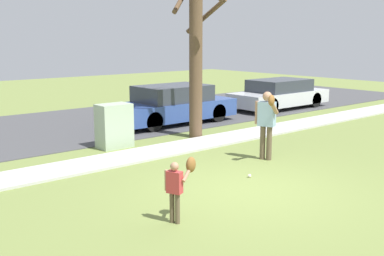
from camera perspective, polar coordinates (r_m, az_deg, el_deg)
name	(u,v)px	position (r m, az deg, el deg)	size (l,w,h in m)	color
ground_plane	(148,156)	(11.81, -5.51, -3.42)	(48.00, 48.00, 0.00)	olive
sidewalk_strip	(145,154)	(11.89, -5.79, -3.18)	(36.00, 1.20, 0.06)	#B2B2AD
road_surface	(62,126)	(16.19, -15.77, 0.20)	(36.00, 6.80, 0.02)	#424244
person_adult	(267,118)	(11.27, 9.24, 1.17)	(0.63, 0.79, 1.68)	brown
person_child	(179,181)	(7.42, -1.63, -6.63)	(0.55, 0.34, 1.06)	brown
baseball	(249,176)	(10.01, 7.13, -5.90)	(0.07, 0.07, 0.07)	white
utility_cabinet	(114,126)	(12.69, -9.62, 0.27)	(0.89, 0.60, 1.20)	#9EB293
street_tree_near	(196,39)	(13.62, 0.50, 11.00)	(1.85, 1.89, 5.53)	brown
parked_wagon_blue	(173,105)	(16.06, -2.39, 2.88)	(4.50, 1.80, 1.33)	#2D478C
parked_sedan_silver	(279,94)	(19.87, 10.76, 4.14)	(4.60, 1.80, 1.23)	silver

